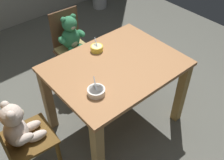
% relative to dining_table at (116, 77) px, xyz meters
% --- Properties ---
extents(ground_plane, '(5.20, 5.20, 0.04)m').
position_rel_dining_table_xyz_m(ground_plane, '(0.00, 0.00, -0.63)').
color(ground_plane, '#5A5B52').
extents(dining_table, '(1.14, 0.87, 0.75)m').
position_rel_dining_table_xyz_m(dining_table, '(0.00, 0.00, 0.00)').
color(dining_table, '#A46C41').
rests_on(dining_table, ground_plane).
extents(teddy_chair_far_center, '(0.38, 0.38, 0.89)m').
position_rel_dining_table_xyz_m(teddy_chair_far_center, '(0.06, 0.78, -0.04)').
color(teddy_chair_far_center, brown).
rests_on(teddy_chair_far_center, ground_plane).
extents(teddy_chair_near_left, '(0.42, 0.40, 0.94)m').
position_rel_dining_table_xyz_m(teddy_chair_near_left, '(-0.93, 0.05, -0.04)').
color(teddy_chair_near_left, brown).
rests_on(teddy_chair_near_left, ground_plane).
extents(porridge_bowl_yellow_far_center, '(0.12, 0.12, 0.11)m').
position_rel_dining_table_xyz_m(porridge_bowl_yellow_far_center, '(0.01, 0.27, 0.17)').
color(porridge_bowl_yellow_far_center, yellow).
rests_on(porridge_bowl_yellow_far_center, dining_table).
extents(porridge_bowl_white_near_left, '(0.14, 0.14, 0.11)m').
position_rel_dining_table_xyz_m(porridge_bowl_white_near_left, '(-0.35, -0.17, 0.17)').
color(porridge_bowl_white_near_left, silver).
rests_on(porridge_bowl_white_near_left, dining_table).
extents(metal_pail, '(0.25, 0.25, 0.23)m').
position_rel_dining_table_xyz_m(metal_pail, '(1.51, 2.15, -0.50)').
color(metal_pail, '#93969B').
rests_on(metal_pail, ground_plane).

